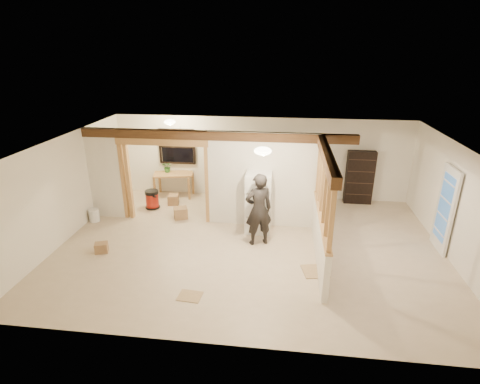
# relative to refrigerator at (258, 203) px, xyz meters

# --- Properties ---
(floor) EXTENTS (9.00, 6.50, 0.01)m
(floor) POSITION_rel_refrigerator_xyz_m (-0.14, -0.83, -0.78)
(floor) COLOR #CAB396
(floor) RESTS_ON ground
(ceiling) EXTENTS (9.00, 6.50, 0.01)m
(ceiling) POSITION_rel_refrigerator_xyz_m (-0.14, -0.83, 1.73)
(ceiling) COLOR white
(wall_back) EXTENTS (9.00, 0.01, 2.50)m
(wall_back) POSITION_rel_refrigerator_xyz_m (-0.14, 2.42, 0.48)
(wall_back) COLOR white
(wall_back) RESTS_ON floor
(wall_front) EXTENTS (9.00, 0.01, 2.50)m
(wall_front) POSITION_rel_refrigerator_xyz_m (-0.14, -4.08, 0.48)
(wall_front) COLOR white
(wall_front) RESTS_ON floor
(wall_left) EXTENTS (0.01, 6.50, 2.50)m
(wall_left) POSITION_rel_refrigerator_xyz_m (-4.64, -0.83, 0.48)
(wall_left) COLOR white
(wall_left) RESTS_ON floor
(wall_right) EXTENTS (0.01, 6.50, 2.50)m
(wall_right) POSITION_rel_refrigerator_xyz_m (4.36, -0.83, 0.48)
(wall_right) COLOR white
(wall_right) RESTS_ON floor
(partition_left_stub) EXTENTS (0.90, 0.12, 2.50)m
(partition_left_stub) POSITION_rel_refrigerator_xyz_m (-4.19, 0.37, 0.48)
(partition_left_stub) COLOR silver
(partition_left_stub) RESTS_ON floor
(partition_center) EXTENTS (2.80, 0.12, 2.50)m
(partition_center) POSITION_rel_refrigerator_xyz_m (0.06, 0.37, 0.48)
(partition_center) COLOR silver
(partition_center) RESTS_ON floor
(doorway_frame) EXTENTS (2.46, 0.14, 2.20)m
(doorway_frame) POSITION_rel_refrigerator_xyz_m (-2.54, 0.37, 0.33)
(doorway_frame) COLOR tan
(doorway_frame) RESTS_ON floor
(header_beam_back) EXTENTS (7.00, 0.18, 0.22)m
(header_beam_back) POSITION_rel_refrigerator_xyz_m (-1.14, 0.37, 1.61)
(header_beam_back) COLOR #4E311B
(header_beam_back) RESTS_ON ceiling
(header_beam_right) EXTENTS (0.18, 3.30, 0.22)m
(header_beam_right) POSITION_rel_refrigerator_xyz_m (1.46, -1.23, 1.61)
(header_beam_right) COLOR #4E311B
(header_beam_right) RESTS_ON ceiling
(pony_wall) EXTENTS (0.12, 3.20, 1.00)m
(pony_wall) POSITION_rel_refrigerator_xyz_m (1.46, -1.23, -0.27)
(pony_wall) COLOR silver
(pony_wall) RESTS_ON floor
(stud_partition) EXTENTS (0.14, 3.20, 1.32)m
(stud_partition) POSITION_rel_refrigerator_xyz_m (1.46, -1.23, 0.89)
(stud_partition) COLOR tan
(stud_partition) RESTS_ON pony_wall
(window_back) EXTENTS (1.12, 0.10, 1.10)m
(window_back) POSITION_rel_refrigerator_xyz_m (-2.74, 2.34, 0.78)
(window_back) COLOR black
(window_back) RESTS_ON wall_back
(french_door) EXTENTS (0.12, 0.86, 2.00)m
(french_door) POSITION_rel_refrigerator_xyz_m (4.28, -0.43, 0.23)
(french_door) COLOR white
(french_door) RESTS_ON floor
(ceiling_dome_main) EXTENTS (0.36, 0.36, 0.16)m
(ceiling_dome_main) POSITION_rel_refrigerator_xyz_m (0.16, -1.33, 1.71)
(ceiling_dome_main) COLOR #FFEABF
(ceiling_dome_main) RESTS_ON ceiling
(ceiling_dome_util) EXTENTS (0.32, 0.32, 0.14)m
(ceiling_dome_util) POSITION_rel_refrigerator_xyz_m (-2.64, 1.47, 1.71)
(ceiling_dome_util) COLOR #FFEABF
(ceiling_dome_util) RESTS_ON ceiling
(hanging_bulb) EXTENTS (0.07, 0.07, 0.07)m
(hanging_bulb) POSITION_rel_refrigerator_xyz_m (-2.14, 0.77, 1.41)
(hanging_bulb) COLOR #FFD88C
(hanging_bulb) RESTS_ON ceiling
(refrigerator) EXTENTS (0.64, 0.62, 1.55)m
(refrigerator) POSITION_rel_refrigerator_xyz_m (0.00, 0.00, 0.00)
(refrigerator) COLOR silver
(refrigerator) RESTS_ON floor
(woman) EXTENTS (0.76, 0.64, 1.78)m
(woman) POSITION_rel_refrigerator_xyz_m (0.06, -0.69, 0.12)
(woman) COLOR black
(woman) RESTS_ON floor
(work_table) EXTENTS (1.30, 0.84, 0.76)m
(work_table) POSITION_rel_refrigerator_xyz_m (-2.83, 2.07, -0.40)
(work_table) COLOR tan
(work_table) RESTS_ON floor
(potted_plant) EXTENTS (0.40, 0.38, 0.35)m
(potted_plant) POSITION_rel_refrigerator_xyz_m (-3.03, 2.15, 0.16)
(potted_plant) COLOR #326F28
(potted_plant) RESTS_ON work_table
(shop_vac) EXTENTS (0.45, 0.45, 0.56)m
(shop_vac) POSITION_rel_refrigerator_xyz_m (-3.20, 1.05, -0.50)
(shop_vac) COLOR maroon
(shop_vac) RESTS_ON floor
(bookshelf) EXTENTS (0.81, 0.27, 1.62)m
(bookshelf) POSITION_rel_refrigerator_xyz_m (2.86, 2.22, 0.03)
(bookshelf) COLOR black
(bookshelf) RESTS_ON floor
(bucket) EXTENTS (0.28, 0.28, 0.35)m
(bucket) POSITION_rel_refrigerator_xyz_m (-4.47, -0.01, -0.60)
(bucket) COLOR white
(bucket) RESTS_ON floor
(box_util_a) EXTENTS (0.45, 0.42, 0.31)m
(box_util_a) POSITION_rel_refrigerator_xyz_m (-2.18, 0.47, -0.62)
(box_util_a) COLOR #936D47
(box_util_a) RESTS_ON floor
(box_util_b) EXTENTS (0.36, 0.36, 0.29)m
(box_util_b) POSITION_rel_refrigerator_xyz_m (-2.67, 1.41, -0.63)
(box_util_b) COLOR #936D47
(box_util_b) RESTS_ON floor
(box_front) EXTENTS (0.34, 0.31, 0.23)m
(box_front) POSITION_rel_refrigerator_xyz_m (-3.51, -1.56, -0.66)
(box_front) COLOR #936D47
(box_front) RESTS_ON floor
(floor_panel_near) EXTENTS (0.62, 0.62, 0.02)m
(floor_panel_near) POSITION_rel_refrigerator_xyz_m (1.36, -1.77, -0.77)
(floor_panel_near) COLOR tan
(floor_panel_near) RESTS_ON floor
(floor_panel_far) EXTENTS (0.47, 0.39, 0.01)m
(floor_panel_far) POSITION_rel_refrigerator_xyz_m (-1.08, -2.93, -0.77)
(floor_panel_far) COLOR tan
(floor_panel_far) RESTS_ON floor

